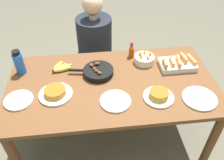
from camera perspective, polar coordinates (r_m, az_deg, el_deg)
ground_plane at (r=2.46m, az=-0.00°, el=-13.41°), size 14.00×14.00×0.00m
dining_table at (r=1.98m, az=-0.00°, el=-2.67°), size 1.68×0.89×0.73m
banana_bunch at (r=2.08m, az=-12.29°, el=2.87°), size 0.19×0.16×0.04m
melon_tray at (r=2.13m, az=15.43°, el=3.72°), size 0.30×0.19×0.10m
skillet at (r=1.99m, az=-3.43°, el=2.06°), size 0.38×0.25×0.08m
frittata_plate_center at (r=1.85m, az=-13.49°, el=-2.99°), size 0.26×0.26×0.06m
frittata_plate_side at (r=1.81m, az=11.17°, el=-3.68°), size 0.23×0.23×0.06m
empty_plate_near_front at (r=1.89m, az=20.29°, el=-4.17°), size 0.26×0.26×0.02m
empty_plate_far_left at (r=1.76m, az=0.96°, el=-5.08°), size 0.23×0.23×0.02m
empty_plate_far_right at (r=1.89m, az=-21.55°, el=-4.56°), size 0.21×0.21×0.02m
fruit_bowl_mango at (r=2.12m, az=7.76°, el=5.06°), size 0.18×0.18×0.12m
water_bottle at (r=2.10m, az=-21.48°, el=3.91°), size 0.08×0.08×0.22m
hot_sauce_bottle at (r=2.17m, az=4.71°, el=7.07°), size 0.05×0.05×0.15m
person_figure at (r=2.63m, az=-3.99°, el=5.58°), size 0.39×0.39×1.18m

